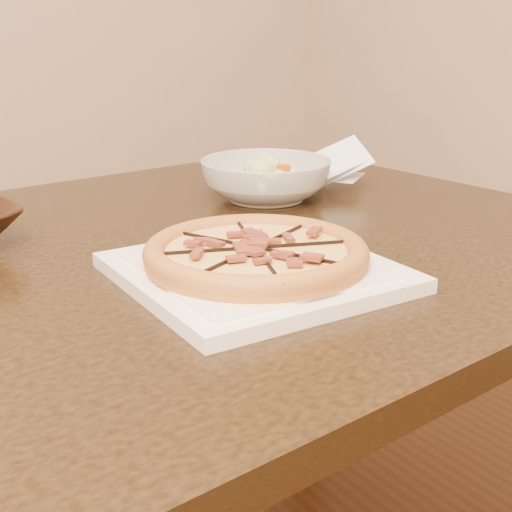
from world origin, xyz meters
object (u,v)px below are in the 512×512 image
object	(u,v)px
pizza	(256,253)
salad_bowl	(266,180)
dining_table	(112,322)
plate	(256,271)

from	to	relation	value
pizza	salad_bowl	xyz separation A→B (m)	(0.24, 0.33, 0.00)
dining_table	salad_bowl	distance (m)	0.41
plate	pizza	distance (m)	0.02
dining_table	salad_bowl	xyz separation A→B (m)	(0.36, 0.15, 0.13)
salad_bowl	plate	bearing A→B (deg)	-126.18
pizza	salad_bowl	size ratio (longest dim) A/B	1.20
plate	pizza	bearing A→B (deg)	162.74
plate	salad_bowl	bearing A→B (deg)	53.82
dining_table	plate	distance (m)	0.24
plate	salad_bowl	distance (m)	0.41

